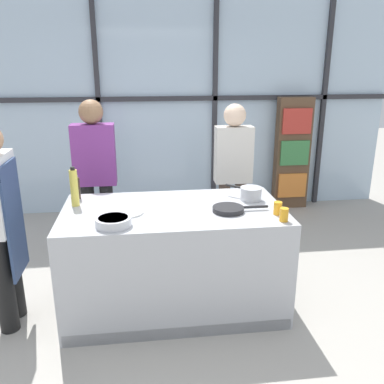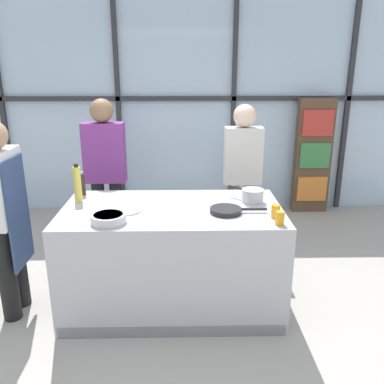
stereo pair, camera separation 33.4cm
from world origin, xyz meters
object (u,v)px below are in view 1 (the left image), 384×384
object	(u,v)px
white_plate	(128,212)
juice_glass_far	(278,208)
oil_bottle	(74,188)
frying_pan	(229,209)
spectator_far_left	(95,172)
saucepan	(251,193)
juice_glass_near	(284,215)
pepper_grinder	(77,188)
mixing_bowl	(113,221)
chef	(0,218)
spectator_center_left	(233,170)

from	to	relation	value
white_plate	juice_glass_far	bearing A→B (deg)	-8.51
oil_bottle	frying_pan	bearing A→B (deg)	-13.43
spectator_far_left	white_plate	world-z (taller)	spectator_far_left
saucepan	juice_glass_near	distance (m)	0.51
pepper_grinder	frying_pan	bearing A→B (deg)	-21.24
white_plate	oil_bottle	world-z (taller)	oil_bottle
mixing_bowl	pepper_grinder	size ratio (longest dim) A/B	1.20
chef	spectator_far_left	xyz separation A→B (m)	(0.60, 1.03, 0.06)
mixing_bowl	oil_bottle	size ratio (longest dim) A/B	0.80
mixing_bowl	pepper_grinder	bearing A→B (deg)	117.30
mixing_bowl	juice_glass_far	world-z (taller)	juice_glass_far
saucepan	white_plate	distance (m)	1.05
spectator_far_left	chef	bearing A→B (deg)	59.60
chef	juice_glass_near	bearing A→B (deg)	82.22
pepper_grinder	juice_glass_near	size ratio (longest dim) A/B	2.15
spectator_center_left	frying_pan	distance (m)	1.10
spectator_far_left	juice_glass_far	bearing A→B (deg)	141.78
white_plate	pepper_grinder	xyz separation A→B (m)	(-0.44, 0.41, 0.09)
saucepan	juice_glass_near	size ratio (longest dim) A/B	2.77
oil_bottle	pepper_grinder	size ratio (longest dim) A/B	1.51
oil_bottle	pepper_grinder	world-z (taller)	oil_bottle
pepper_grinder	juice_glass_near	distance (m)	1.74
white_plate	pepper_grinder	world-z (taller)	pepper_grinder
juice_glass_near	juice_glass_far	distance (m)	0.14
spectator_center_left	juice_glass_far	distance (m)	1.17
spectator_far_left	spectator_center_left	bearing A→B (deg)	-180.00
spectator_center_left	frying_pan	size ratio (longest dim) A/B	3.63
white_plate	frying_pan	bearing A→B (deg)	-4.55
mixing_bowl	white_plate	bearing A→B (deg)	69.16
frying_pan	saucepan	xyz separation A→B (m)	(0.24, 0.25, 0.04)
juice_glass_near	white_plate	bearing A→B (deg)	164.80
spectator_far_left	juice_glass_near	bearing A→B (deg)	138.60
chef	saucepan	world-z (taller)	chef
spectator_center_left	mixing_bowl	bearing A→B (deg)	47.20
mixing_bowl	oil_bottle	distance (m)	0.59
chef	juice_glass_far	distance (m)	2.09
saucepan	mixing_bowl	size ratio (longest dim) A/B	1.07
frying_pan	chef	bearing A→B (deg)	178.80
chef	juice_glass_near	size ratio (longest dim) A/B	15.84
pepper_grinder	juice_glass_far	size ratio (longest dim) A/B	2.15
chef	mixing_bowl	size ratio (longest dim) A/B	6.14
oil_bottle	mixing_bowl	bearing A→B (deg)	-55.12
oil_bottle	juice_glass_near	world-z (taller)	oil_bottle
mixing_bowl	frying_pan	bearing A→B (deg)	11.84
oil_bottle	juice_glass_far	distance (m)	1.63
chef	saucepan	distance (m)	1.98
chef	oil_bottle	bearing A→B (deg)	116.24
frying_pan	oil_bottle	world-z (taller)	oil_bottle
saucepan	mixing_bowl	xyz separation A→B (m)	(-1.12, -0.44, -0.02)
frying_pan	mixing_bowl	size ratio (longest dim) A/B	1.70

